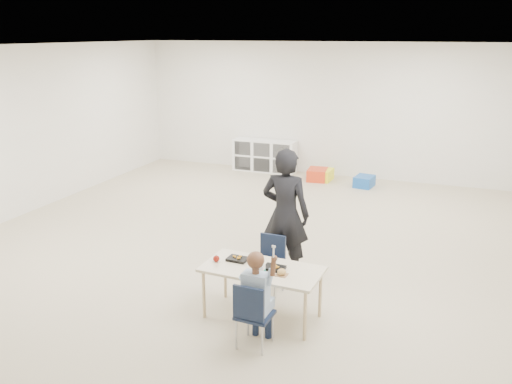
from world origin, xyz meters
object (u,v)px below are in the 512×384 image
at_px(adult, 286,214).
at_px(cubby_shelf, 265,156).
at_px(table, 262,292).
at_px(chair_near, 255,313).
at_px(child, 255,295).

bearing_deg(adult, cubby_shelf, -65.84).
height_order(table, adult, adult).
relative_size(chair_near, child, 0.63).
distance_m(chair_near, adult, 1.70).
xyz_separation_m(child, adult, (-0.22, 1.62, 0.28)).
relative_size(chair_near, adult, 0.42).
height_order(chair_near, cubby_shelf, cubby_shelf).
distance_m(table, adult, 1.20).
distance_m(chair_near, cubby_shelf, 7.02).
relative_size(child, cubby_shelf, 0.78).
bearing_deg(chair_near, cubby_shelf, 111.92).
height_order(child, adult, adult).
bearing_deg(adult, table, 96.28).
relative_size(table, chair_near, 1.86).
xyz_separation_m(table, cubby_shelf, (-2.21, 6.08, 0.06)).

